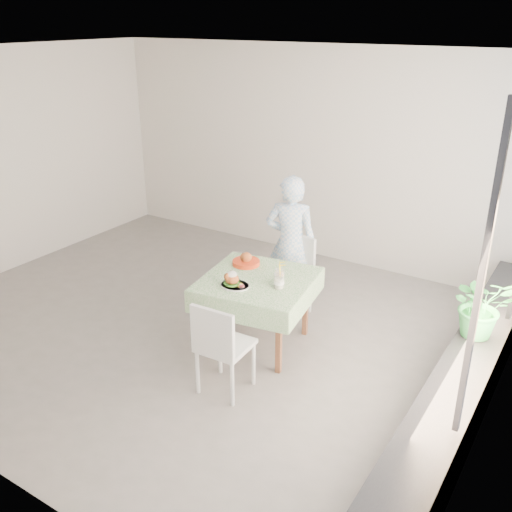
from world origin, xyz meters
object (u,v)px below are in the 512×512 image
Objects in this scene: chair_far at (289,290)px; main_dish at (233,281)px; diner at (291,244)px; juice_cup_orange at (279,276)px; cafe_table at (258,304)px; potted_plant at (482,305)px; chair_near at (225,363)px.

main_dish is (-0.03, -1.03, 0.52)m from chair_far.
diner reaches higher than juice_cup_orange.
diner is at bearing 98.19° from cafe_table.
potted_plant is at bearing 13.97° from juice_cup_orange.
cafe_table is 0.80m from chair_far.
juice_cup_orange is 0.44× the size of potted_plant.
chair_far is at bearing 96.95° from diner.
diner is at bearing 115.03° from chair_far.
chair_far is 2.15m from potted_plant.
cafe_table is 1.34× the size of chair_far.
chair_near is at bearing -93.11° from juice_cup_orange.
diner is 2.66× the size of potted_plant.
chair_far is 0.52m from diner.
diner reaches higher than chair_near.
chair_near reaches higher than chair_far.
chair_near is at bearing 81.84° from diner.
chair_far is at bearing 88.19° from main_dish.
juice_cup_orange is (0.34, -0.83, 0.02)m from diner.
chair_near is 3.48× the size of juice_cup_orange.
cafe_table is 0.76× the size of diner.
diner is at bearing 169.65° from potted_plant.
chair_far reaches higher than cafe_table.
juice_cup_orange is at bearing 86.89° from chair_near.
cafe_table is at bearing -84.56° from chair_far.
diner is (-0.13, 0.89, 0.32)m from cafe_table.
chair_far is 1.59m from chair_near.
chair_near is 1.01m from juice_cup_orange.
juice_cup_orange reaches higher than cafe_table.
main_dish is at bearing -135.38° from juice_cup_orange.
main_dish is 0.50× the size of potted_plant.
potted_plant is at bearing 14.00° from cafe_table.
diner is 0.90m from juice_cup_orange.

